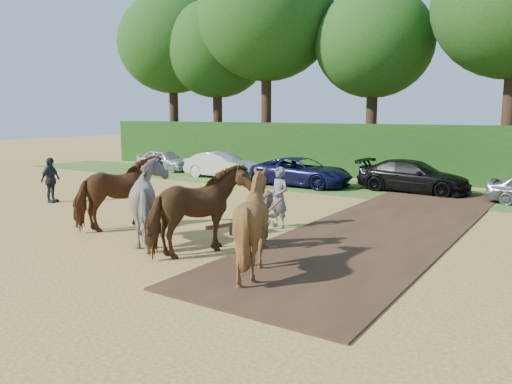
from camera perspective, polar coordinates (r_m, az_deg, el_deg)
The scene contains 9 objects.
ground at distance 11.26m, azimuth -4.43°, elevation -9.68°, with size 120.00×120.00×0.00m, color gold.
earth_strip at distance 16.61m, azimuth 14.87°, elevation -3.75°, with size 4.50×17.00×0.05m, color #472D1C.
grass_verge at distance 23.62m, azimuth 16.88°, elevation -0.13°, with size 50.00×5.00×0.03m, color #38601E.
hedgerow at distance 27.77m, azimuth 19.70°, elevation 4.13°, with size 46.00×1.60×3.00m, color #14380F.
spectator_near at distance 13.17m, azimuth 1.34°, elevation -3.27°, with size 0.78×0.61×1.61m, color #B4A88E.
spectator_far at distance 21.87m, azimuth -22.43°, elevation 1.27°, with size 1.08×0.45×1.84m, color #21252D.
plough_team at distance 13.55m, azimuth -8.79°, elevation -1.52°, with size 8.06×5.82×2.33m.
parked_cars at distance 22.88m, azimuth 22.96°, elevation 1.00°, with size 40.44×3.47×1.47m.
treeline at distance 31.66m, azimuth 18.79°, elevation 18.30°, with size 48.70×10.60×14.21m.
Camera 1 is at (6.58, -8.40, 3.60)m, focal length 35.00 mm.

